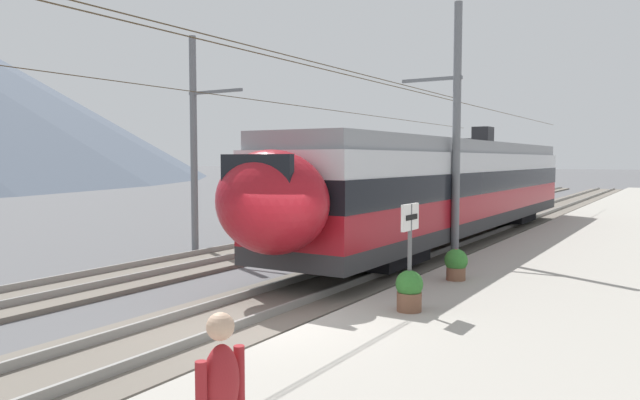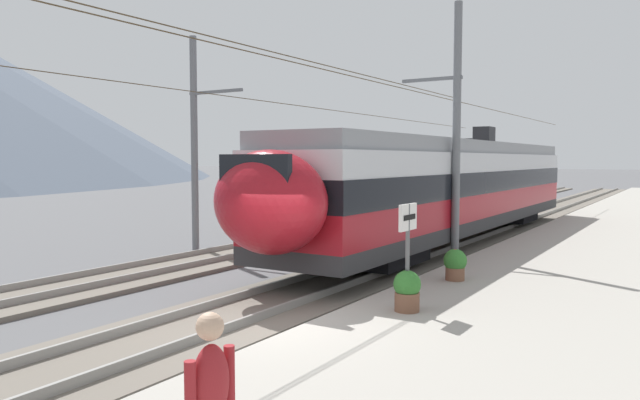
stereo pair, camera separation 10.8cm
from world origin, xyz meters
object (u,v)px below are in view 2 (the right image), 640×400
object	(u,v)px
catenary_mast_far_side	(198,139)
train_near_platform	(451,186)
train_far_track	(444,175)
platform_sign	(408,232)
potted_plant_by_shelter	(407,289)
potted_plant_platform_edge	(455,263)
catenary_mast_mid	(453,131)

from	to	relation	value
catenary_mast_far_side	train_near_platform	bearing A→B (deg)	-49.81
train_far_track	catenary_mast_far_side	size ratio (longest dim) A/B	0.59
train_near_platform	catenary_mast_far_side	world-z (taller)	catenary_mast_far_side
catenary_mast_far_side	train_far_track	bearing A→B (deg)	-5.56
train_far_track	catenary_mast_far_side	xyz separation A→B (m)	(-18.95, 1.85, 1.65)
train_near_platform	train_far_track	xyz separation A→B (m)	(13.05, 5.14, 0.00)
platform_sign	potted_plant_by_shelter	world-z (taller)	platform_sign
catenary_mast_far_side	platform_sign	size ratio (longest dim) A/B	22.35
potted_plant_platform_edge	potted_plant_by_shelter	bearing A→B (deg)	-175.88
catenary_mast_mid	potted_plant_by_shelter	bearing A→B (deg)	-166.58
potted_plant_platform_edge	catenary_mast_mid	bearing A→B (deg)	21.28
train_near_platform	catenary_mast_mid	xyz separation A→B (m)	(-4.00, -1.49, 1.82)
catenary_mast_mid	catenary_mast_far_side	bearing A→B (deg)	102.64
catenary_mast_far_side	potted_plant_by_shelter	bearing A→B (deg)	-116.55
train_near_platform	catenary_mast_far_side	xyz separation A→B (m)	(-5.90, 6.98, 1.65)
catenary_mast_far_side	platform_sign	distance (m)	11.47
platform_sign	potted_plant_platform_edge	bearing A→B (deg)	3.81
train_far_track	potted_plant_platform_edge	size ratio (longest dim) A/B	35.68
catenary_mast_far_side	potted_plant_by_shelter	world-z (taller)	catenary_mast_far_side
catenary_mast_mid	potted_plant_platform_edge	size ratio (longest dim) A/B	60.84
train_far_track	train_near_platform	bearing A→B (deg)	-158.50
platform_sign	catenary_mast_mid	bearing A→B (deg)	13.35
potted_plant_by_shelter	potted_plant_platform_edge	bearing A→B (deg)	4.12
catenary_mast_mid	platform_sign	world-z (taller)	catenary_mast_mid
train_far_track	potted_plant_by_shelter	distance (m)	25.45
train_near_platform	potted_plant_by_shelter	xyz separation A→B (m)	(-10.96, -3.15, -1.48)
catenary_mast_mid	potted_plant_platform_edge	xyz separation A→B (m)	(-3.65, -1.42, -3.31)
catenary_mast_mid	potted_plant_by_shelter	world-z (taller)	catenary_mast_mid
potted_plant_by_shelter	train_near_platform	bearing A→B (deg)	16.01
potted_plant_platform_edge	train_far_track	bearing A→B (deg)	21.24
train_far_track	platform_sign	size ratio (longest dim) A/B	13.11
train_far_track	potted_plant_by_shelter	world-z (taller)	train_far_track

